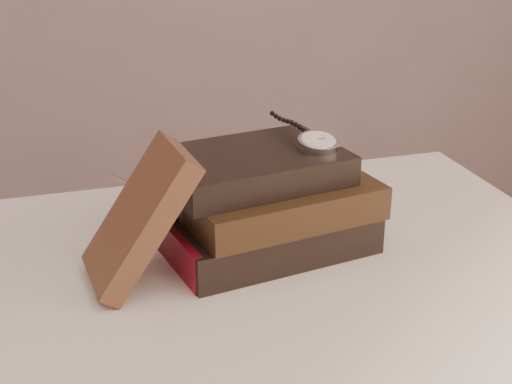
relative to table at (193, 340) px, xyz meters
name	(u,v)px	position (x,y,z in m)	size (l,w,h in m)	color
table	(193,340)	(0.00, 0.00, 0.00)	(1.00, 0.60, 0.75)	silver
book_stack	(265,203)	(0.11, 0.05, 0.15)	(0.28, 0.21, 0.13)	black
journal	(140,217)	(-0.05, 0.00, 0.17)	(0.03, 0.11, 0.18)	#3E2418
pocket_watch	(316,141)	(0.17, 0.05, 0.23)	(0.06, 0.16, 0.02)	silver
eyeglasses	(173,183)	(0.00, 0.12, 0.16)	(0.12, 0.14, 0.05)	silver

